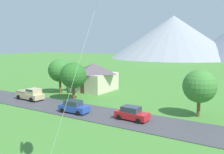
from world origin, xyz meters
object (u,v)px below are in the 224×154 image
at_px(pickup_truck_sand_west_side, 30,94).
at_px(parked_car_red_east_end, 132,114).
at_px(house_left_center, 94,76).
at_px(tree_left_of_center, 60,70).
at_px(tree_right_of_center, 73,75).
at_px(tree_near_right, 200,86).
at_px(parked_car_blue_mid_east, 74,107).

bearing_deg(pickup_truck_sand_west_side, parked_car_red_east_end, -2.40).
distance_m(house_left_center, tree_left_of_center, 7.12).
xyz_separation_m(tree_right_of_center, tree_near_right, (20.27, 1.05, -0.14)).
relative_size(tree_right_of_center, parked_car_red_east_end, 1.50).
bearing_deg(house_left_center, parked_car_red_east_end, -41.20).
height_order(parked_car_blue_mid_east, pickup_truck_sand_west_side, pickup_truck_sand_west_side).
bearing_deg(tree_near_right, house_left_center, 160.89).
relative_size(house_left_center, parked_car_blue_mid_east, 1.95).
xyz_separation_m(parked_car_red_east_end, pickup_truck_sand_west_side, (-19.60, 0.82, 0.19)).
xyz_separation_m(house_left_center, pickup_truck_sand_west_side, (-3.97, -12.86, -1.80)).
distance_m(tree_right_of_center, parked_car_red_east_end, 14.79).
bearing_deg(tree_near_right, pickup_truck_sand_west_side, -168.98).
xyz_separation_m(house_left_center, parked_car_red_east_end, (15.63, -13.69, -1.99)).
bearing_deg(parked_car_blue_mid_east, parked_car_red_east_end, 8.70).
bearing_deg(house_left_center, tree_left_of_center, -123.32).
relative_size(house_left_center, tree_left_of_center, 1.25).
height_order(house_left_center, parked_car_blue_mid_east, house_left_center).
bearing_deg(parked_car_red_east_end, parked_car_blue_mid_east, -171.30).
height_order(tree_left_of_center, tree_right_of_center, tree_left_of_center).
height_order(tree_right_of_center, pickup_truck_sand_west_side, tree_right_of_center).
distance_m(tree_left_of_center, parked_car_red_east_end, 21.28).
height_order(tree_left_of_center, tree_near_right, tree_left_of_center).
relative_size(parked_car_blue_mid_east, parked_car_red_east_end, 1.00).
height_order(parked_car_blue_mid_east, parked_car_red_east_end, same).
xyz_separation_m(tree_left_of_center, parked_car_blue_mid_east, (11.20, -9.14, -3.53)).
bearing_deg(parked_car_red_east_end, house_left_center, 138.80).
xyz_separation_m(house_left_center, parked_car_blue_mid_east, (7.38, -14.95, -1.99)).
distance_m(tree_near_right, parked_car_red_east_end, 9.51).
xyz_separation_m(house_left_center, tree_right_of_center, (2.08, -8.79, 1.31)).
height_order(tree_near_right, pickup_truck_sand_west_side, tree_near_right).
distance_m(tree_left_of_center, tree_right_of_center, 6.61).
relative_size(tree_left_of_center, tree_right_of_center, 1.03).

